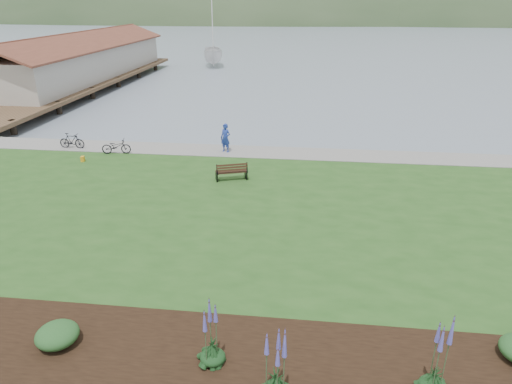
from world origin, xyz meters
TOP-DOWN VIEW (x-y plane):
  - ground at (0.00, 0.00)m, footprint 600.00×600.00m
  - lawn at (0.00, -2.00)m, footprint 34.00×20.00m
  - shoreline_path at (0.00, 6.90)m, footprint 34.00×2.20m
  - garden_bed at (3.00, -9.80)m, footprint 24.00×4.40m
  - far_hillside at (20.00, 170.00)m, footprint 580.00×80.00m
  - pier_pavilion at (-20.00, 27.52)m, footprint 8.00×36.00m
  - park_bench at (-0.35, 2.46)m, footprint 1.60×1.05m
  - person at (-1.40, 6.70)m, footprint 0.84×0.72m
  - bicycle_a at (-7.46, 5.72)m, footprint 0.82×1.69m
  - bicycle_b at (-10.40, 6.36)m, footprint 0.47×1.52m
  - sailboat at (-9.78, 44.14)m, footprint 13.40×13.55m
  - pannier at (-8.75, 4.23)m, footprint 0.22×0.29m
  - echium_0 at (2.75, -10.25)m, footprint 0.62×0.62m
  - echium_1 at (6.20, -9.70)m, footprint 0.62×0.62m
  - echium_4 at (1.18, -9.42)m, footprint 0.62×0.62m
  - shrub_0 at (-2.82, -9.24)m, footprint 1.07×1.07m

SIDE VIEW (x-z plane):
  - ground at x=0.00m, z-range 0.00..0.00m
  - far_hillside at x=20.00m, z-range -19.00..19.00m
  - sailboat at x=-9.78m, z-range -14.85..14.85m
  - lawn at x=0.00m, z-range 0.00..0.40m
  - shoreline_path at x=0.00m, z-range 0.40..0.43m
  - garden_bed at x=3.00m, z-range 0.40..0.44m
  - pannier at x=-8.75m, z-range 0.40..0.68m
  - shrub_0 at x=-2.82m, z-range 0.44..0.98m
  - bicycle_a at x=-7.46m, z-range 0.40..1.25m
  - bicycle_b at x=-10.40m, z-range 0.40..1.31m
  - park_bench at x=-0.35m, z-range 0.40..1.32m
  - echium_0 at x=2.75m, z-range 0.25..2.20m
  - echium_4 at x=1.18m, z-range 0.18..2.27m
  - echium_1 at x=6.20m, z-range 0.17..2.47m
  - person at x=-1.40m, z-range 0.40..2.34m
  - pier_pavilion at x=-20.00m, z-range -0.06..5.34m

